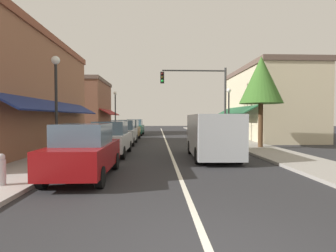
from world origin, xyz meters
TOP-DOWN VIEW (x-y plane):
  - ground_plane at (0.00, 18.00)m, footprint 80.00×80.00m
  - sidewalk_left at (-5.50, 18.00)m, footprint 2.60×56.00m
  - sidewalk_right at (5.50, 18.00)m, footprint 2.60×56.00m
  - lane_center_stripe at (0.00, 18.00)m, footprint 0.14×52.00m
  - storefront_left_block at (-9.26, 12.00)m, footprint 6.25×14.20m
  - storefront_right_block at (9.35, 20.00)m, footprint 6.43×10.20m
  - storefront_far_left at (-9.15, 28.00)m, footprint 6.03×8.20m
  - parked_car_nearest_left at (-3.14, 5.25)m, footprint 1.79×4.10m
  - parked_car_second_left at (-3.15, 10.40)m, footprint 1.82×4.12m
  - parked_car_third_left at (-3.18, 15.86)m, footprint 1.79×4.10m
  - parked_car_far_left at (-3.22, 20.11)m, footprint 1.87×4.14m
  - parked_car_distant_left at (-3.15, 25.91)m, footprint 1.87×4.14m
  - van_in_lane at (1.90, 9.19)m, footprint 2.11×5.23m
  - traffic_signal_mast_arm at (3.00, 17.80)m, footprint 5.36×0.50m
  - street_lamp_left_near at (-5.09, 8.12)m, footprint 0.36×0.36m
  - street_lamp_right_mid at (4.82, 16.85)m, footprint 0.36×0.36m
  - street_lamp_left_far at (-5.13, 24.72)m, footprint 0.36×0.36m
  - tree_right_near at (5.74, 12.83)m, footprint 2.67×2.67m
  - fire_hydrant at (-5.03, 3.91)m, footprint 0.22×0.22m

SIDE VIEW (x-z plane):
  - ground_plane at x=0.00m, z-range 0.00..0.00m
  - lane_center_stripe at x=0.00m, z-range 0.00..0.01m
  - sidewalk_left at x=-5.50m, z-range 0.00..0.12m
  - sidewalk_right at x=5.50m, z-range 0.00..0.12m
  - fire_hydrant at x=-5.03m, z-range 0.12..0.99m
  - parked_car_nearest_left at x=-3.14m, z-range -0.01..1.76m
  - parked_car_second_left at x=-3.15m, z-range -0.01..1.76m
  - parked_car_third_left at x=-3.18m, z-range -0.01..1.76m
  - parked_car_far_left at x=-3.22m, z-range -0.01..1.76m
  - parked_car_distant_left at x=-3.15m, z-range -0.01..1.76m
  - van_in_lane at x=1.90m, z-range 0.09..2.21m
  - street_lamp_right_mid at x=4.82m, z-range 0.79..5.03m
  - street_lamp_left_near at x=-5.09m, z-range 0.82..5.42m
  - storefront_far_left at x=-9.15m, z-range 0.01..6.33m
  - street_lamp_left_far at x=-5.13m, z-range 0.83..5.56m
  - storefront_right_block at x=9.35m, z-range 0.00..6.42m
  - storefront_left_block at x=-9.26m, z-range 0.00..6.76m
  - traffic_signal_mast_arm at x=3.00m, z-range 1.10..7.09m
  - tree_right_near at x=5.74m, z-range 1.39..7.17m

